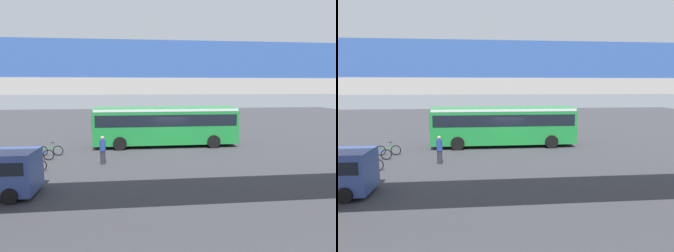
% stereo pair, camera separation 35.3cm
% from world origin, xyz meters
% --- Properties ---
extents(ground, '(80.00, 80.00, 0.00)m').
position_xyz_m(ground, '(0.00, 0.00, 0.00)').
color(ground, '#38383D').
extents(city_bus, '(11.54, 2.85, 3.15)m').
position_xyz_m(city_bus, '(0.23, -0.49, 1.88)').
color(city_bus, '#1E8C38').
rests_on(city_bus, ground).
extents(bicycle_green, '(1.77, 0.44, 0.96)m').
position_xyz_m(bicycle_green, '(8.69, 2.04, 0.37)').
color(bicycle_green, black).
rests_on(bicycle_green, ground).
extents(bicycle_red, '(1.77, 0.44, 0.96)m').
position_xyz_m(bicycle_red, '(8.67, 5.92, 0.37)').
color(bicycle_red, black).
rests_on(bicycle_red, ground).
extents(bicycle_blue, '(1.77, 0.44, 0.96)m').
position_xyz_m(bicycle_blue, '(8.98, 3.30, 0.37)').
color(bicycle_blue, black).
rests_on(bicycle_blue, ground).
extents(pedestrian, '(0.38, 0.38, 1.79)m').
position_xyz_m(pedestrian, '(4.77, 4.64, 0.89)').
color(pedestrian, '#2D2D38').
rests_on(pedestrian, ground).
extents(traffic_sign, '(0.08, 0.60, 2.80)m').
position_xyz_m(traffic_sign, '(3.49, -3.40, 1.89)').
color(traffic_sign, slate).
rests_on(traffic_sign, ground).
extents(lane_dash_leftmost, '(2.00, 0.20, 0.01)m').
position_xyz_m(lane_dash_leftmost, '(-4.00, -2.47, 0.00)').
color(lane_dash_leftmost, silver).
rests_on(lane_dash_leftmost, ground).
extents(lane_dash_left, '(2.00, 0.20, 0.01)m').
position_xyz_m(lane_dash_left, '(0.00, -2.47, 0.00)').
color(lane_dash_left, silver).
rests_on(lane_dash_left, ground).
extents(lane_dash_centre, '(2.00, 0.20, 0.01)m').
position_xyz_m(lane_dash_centre, '(4.00, -2.47, 0.00)').
color(lane_dash_centre, silver).
rests_on(lane_dash_centre, ground).
extents(pedestrian_overpass, '(31.53, 2.60, 6.25)m').
position_xyz_m(pedestrian_overpass, '(0.00, 12.73, 4.62)').
color(pedestrian_overpass, '#B2ADA5').
rests_on(pedestrian_overpass, ground).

